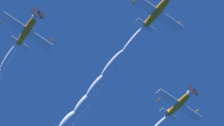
# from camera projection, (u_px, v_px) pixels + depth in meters

# --- Properties ---
(airplane_lead) EXTENTS (7.70, 8.46, 2.72)m
(airplane_lead) POSITION_uv_depth(u_px,v_px,m) (158.00, 10.00, 64.09)
(airplane_lead) COLOR orange
(airplane_left_wingman) EXTENTS (7.70, 8.38, 2.81)m
(airplane_left_wingman) POSITION_uv_depth(u_px,v_px,m) (180.00, 103.00, 74.14)
(airplane_left_wingman) COLOR orange
(airplane_right_wingman) EXTENTS (7.70, 8.35, 2.84)m
(airplane_right_wingman) POSITION_uv_depth(u_px,v_px,m) (28.00, 29.00, 66.50)
(airplane_right_wingman) COLOR orange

